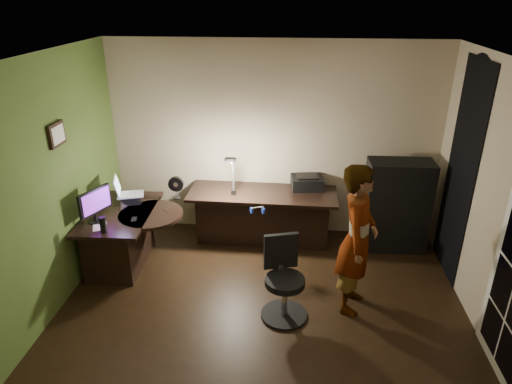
# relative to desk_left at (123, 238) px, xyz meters

# --- Properties ---
(floor) EXTENTS (4.50, 4.00, 0.01)m
(floor) POSITION_rel_desk_left_xyz_m (1.83, -0.88, -0.37)
(floor) COLOR black
(floor) RESTS_ON ground
(ceiling) EXTENTS (4.50, 4.00, 0.01)m
(ceiling) POSITION_rel_desk_left_xyz_m (1.83, -0.88, 2.34)
(ceiling) COLOR silver
(ceiling) RESTS_ON floor
(wall_back) EXTENTS (4.50, 0.01, 2.70)m
(wall_back) POSITION_rel_desk_left_xyz_m (1.83, 1.13, 0.98)
(wall_back) COLOR tan
(wall_back) RESTS_ON floor
(wall_front) EXTENTS (4.50, 0.01, 2.70)m
(wall_front) POSITION_rel_desk_left_xyz_m (1.83, -2.88, 0.98)
(wall_front) COLOR tan
(wall_front) RESTS_ON floor
(wall_left) EXTENTS (0.01, 4.00, 2.70)m
(wall_left) POSITION_rel_desk_left_xyz_m (-0.42, -0.88, 0.98)
(wall_left) COLOR tan
(wall_left) RESTS_ON floor
(wall_right) EXTENTS (0.01, 4.00, 2.70)m
(wall_right) POSITION_rel_desk_left_xyz_m (4.08, -0.88, 0.98)
(wall_right) COLOR tan
(wall_right) RESTS_ON floor
(green_wall_overlay) EXTENTS (0.00, 4.00, 2.70)m
(green_wall_overlay) POSITION_rel_desk_left_xyz_m (-0.41, -0.88, 0.98)
(green_wall_overlay) COLOR #465F25
(green_wall_overlay) RESTS_ON floor
(arched_doorway) EXTENTS (0.01, 0.90, 2.60)m
(arched_doorway) POSITION_rel_desk_left_xyz_m (4.07, 0.27, 0.93)
(arched_doorway) COLOR black
(arched_doorway) RESTS_ON floor
(framed_picture) EXTENTS (0.04, 0.30, 0.25)m
(framed_picture) POSITION_rel_desk_left_xyz_m (-0.39, -0.43, 1.48)
(framed_picture) COLOR black
(framed_picture) RESTS_ON wall_left
(desk_left) EXTENTS (0.83, 1.30, 0.74)m
(desk_left) POSITION_rel_desk_left_xyz_m (0.00, 0.00, 0.00)
(desk_left) COLOR black
(desk_left) RESTS_ON floor
(desk_right) EXTENTS (2.01, 0.73, 0.75)m
(desk_right) POSITION_rel_desk_left_xyz_m (1.72, 0.72, 0.01)
(desk_right) COLOR black
(desk_right) RESTS_ON floor
(cabinet) EXTENTS (0.84, 0.43, 1.25)m
(cabinet) POSITION_rel_desk_left_xyz_m (3.50, 0.74, 0.26)
(cabinet) COLOR black
(cabinet) RESTS_ON floor
(laptop_stand) EXTENTS (0.31, 0.28, 0.11)m
(laptop_stand) POSITION_rel_desk_left_xyz_m (0.05, 0.29, 0.41)
(laptop_stand) COLOR silver
(laptop_stand) RESTS_ON desk_left
(laptop) EXTENTS (0.43, 0.41, 0.24)m
(laptop) POSITION_rel_desk_left_xyz_m (0.05, 0.29, 0.59)
(laptop) COLOR silver
(laptop) RESTS_ON laptop_stand
(monitor) EXTENTS (0.27, 0.46, 0.30)m
(monitor) POSITION_rel_desk_left_xyz_m (-0.19, -0.26, 0.51)
(monitor) COLOR black
(monitor) RESTS_ON desk_left
(mouse) EXTENTS (0.08, 0.10, 0.03)m
(mouse) POSITION_rel_desk_left_xyz_m (-0.09, -0.30, 0.38)
(mouse) COLOR silver
(mouse) RESTS_ON desk_left
(phone) EXTENTS (0.09, 0.13, 0.01)m
(phone) POSITION_rel_desk_left_xyz_m (0.24, -0.17, 0.37)
(phone) COLOR black
(phone) RESTS_ON desk_left
(pen) EXTENTS (0.11, 0.12, 0.01)m
(pen) POSITION_rel_desk_left_xyz_m (0.56, 0.07, 0.37)
(pen) COLOR black
(pen) RESTS_ON desk_left
(speaker) EXTENTS (0.08, 0.08, 0.19)m
(speaker) POSITION_rel_desk_left_xyz_m (0.01, -0.50, 0.46)
(speaker) COLOR black
(speaker) RESTS_ON desk_left
(notepad) EXTENTS (0.22, 0.25, 0.01)m
(notepad) POSITION_rel_desk_left_xyz_m (-0.09, -0.39, 0.37)
(notepad) COLOR silver
(notepad) RESTS_ON desk_left
(desk_fan) EXTENTS (0.20, 0.12, 0.31)m
(desk_fan) POSITION_rel_desk_left_xyz_m (0.62, 0.44, 0.53)
(desk_fan) COLOR black
(desk_fan) RESTS_ON desk_right
(headphones) EXTENTS (0.20, 0.15, 0.09)m
(headphones) POSITION_rel_desk_left_xyz_m (1.70, 0.10, 0.42)
(headphones) COLOR #192F98
(headphones) RESTS_ON desk_right
(printer) EXTENTS (0.46, 0.38, 0.19)m
(printer) POSITION_rel_desk_left_xyz_m (2.31, 0.93, 0.47)
(printer) COLOR black
(printer) RESTS_ON desk_right
(desk_lamp) EXTENTS (0.22, 0.31, 0.62)m
(desk_lamp) POSITION_rel_desk_left_xyz_m (1.34, 0.64, 0.69)
(desk_lamp) COLOR black
(desk_lamp) RESTS_ON desk_right
(office_chair) EXTENTS (0.62, 0.62, 0.90)m
(office_chair) POSITION_rel_desk_left_xyz_m (2.08, -0.87, 0.08)
(office_chair) COLOR black
(office_chair) RESTS_ON floor
(person) EXTENTS (0.54, 0.68, 1.69)m
(person) POSITION_rel_desk_left_xyz_m (2.82, -0.60, 0.47)
(person) COLOR #D8A88C
(person) RESTS_ON floor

